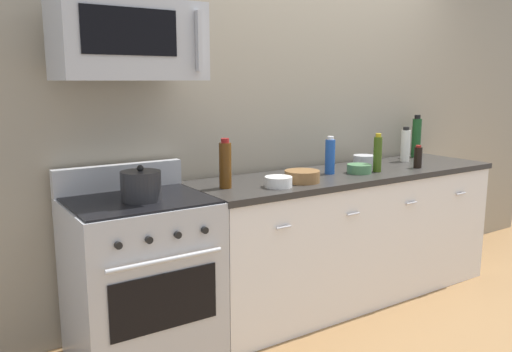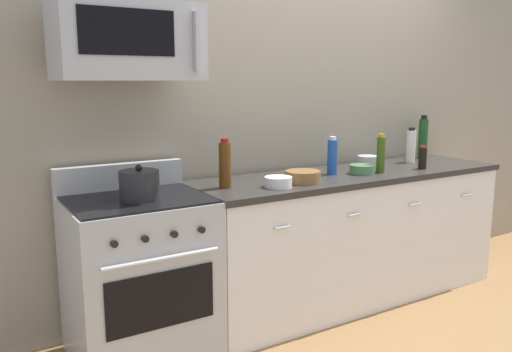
# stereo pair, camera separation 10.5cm
# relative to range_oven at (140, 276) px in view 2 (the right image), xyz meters

# --- Properties ---
(ground_plane) EXTENTS (6.54, 6.54, 0.00)m
(ground_plane) POSITION_rel_range_oven_xyz_m (1.56, -0.00, -0.47)
(ground_plane) COLOR olive
(back_wall) EXTENTS (5.45, 0.10, 2.70)m
(back_wall) POSITION_rel_range_oven_xyz_m (1.56, 0.41, 0.88)
(back_wall) COLOR #9E937F
(back_wall) RESTS_ON ground_plane
(counter_unit) EXTENTS (2.36, 0.66, 0.92)m
(counter_unit) POSITION_rel_range_oven_xyz_m (1.56, -0.00, -0.01)
(counter_unit) COLOR white
(counter_unit) RESTS_ON ground_plane
(range_oven) EXTENTS (0.76, 0.69, 1.07)m
(range_oven) POSITION_rel_range_oven_xyz_m (0.00, 0.00, 0.00)
(range_oven) COLOR #B7BABF
(range_oven) RESTS_ON ground_plane
(microwave) EXTENTS (0.74, 0.44, 0.40)m
(microwave) POSITION_rel_range_oven_xyz_m (0.00, 0.04, 1.28)
(microwave) COLOR #B7BABF
(bottle_olive_oil) EXTENTS (0.06, 0.06, 0.27)m
(bottle_olive_oil) POSITION_rel_range_oven_xyz_m (1.71, -0.11, 0.58)
(bottle_olive_oil) COLOR #385114
(bottle_olive_oil) RESTS_ON countertop_slab
(bottle_wine_green) EXTENTS (0.07, 0.07, 0.35)m
(bottle_wine_green) POSITION_rel_range_oven_xyz_m (2.51, 0.22, 0.62)
(bottle_wine_green) COLOR #19471E
(bottle_wine_green) RESTS_ON countertop_slab
(bottle_soy_sauce_dark) EXTENTS (0.06, 0.06, 0.17)m
(bottle_soy_sauce_dark) POSITION_rel_range_oven_xyz_m (2.08, -0.16, 0.53)
(bottle_soy_sauce_dark) COLOR black
(bottle_soy_sauce_dark) RESTS_ON countertop_slab
(bottle_vinegar_white) EXTENTS (0.07, 0.07, 0.27)m
(bottle_vinegar_white) POSITION_rel_range_oven_xyz_m (2.24, 0.11, 0.58)
(bottle_vinegar_white) COLOR silver
(bottle_vinegar_white) RESTS_ON countertop_slab
(bottle_soda_blue) EXTENTS (0.07, 0.07, 0.26)m
(bottle_soda_blue) POSITION_rel_range_oven_xyz_m (1.38, 0.01, 0.57)
(bottle_soda_blue) COLOR #1E4CA5
(bottle_soda_blue) RESTS_ON countertop_slab
(bottle_wine_amber) EXTENTS (0.07, 0.07, 0.30)m
(bottle_wine_amber) POSITION_rel_range_oven_xyz_m (0.54, -0.01, 0.59)
(bottle_wine_amber) COLOR #59330F
(bottle_wine_amber) RESTS_ON countertop_slab
(bowl_steel_prep) EXTENTS (0.16, 0.16, 0.08)m
(bowl_steel_prep) POSITION_rel_range_oven_xyz_m (1.84, 0.15, 0.49)
(bowl_steel_prep) COLOR #B2B5BA
(bowl_steel_prep) RESTS_ON countertop_slab
(bowl_white_ceramic) EXTENTS (0.17, 0.17, 0.06)m
(bowl_white_ceramic) POSITION_rel_range_oven_xyz_m (0.82, -0.16, 0.48)
(bowl_white_ceramic) COLOR white
(bowl_white_ceramic) RESTS_ON countertop_slab
(bowl_green_glaze) EXTENTS (0.17, 0.17, 0.06)m
(bowl_green_glaze) POSITION_rel_range_oven_xyz_m (1.56, -0.08, 0.48)
(bowl_green_glaze) COLOR #477A4C
(bowl_green_glaze) RESTS_ON countertop_slab
(bowl_wooden_salad) EXTENTS (0.22, 0.22, 0.07)m
(bowl_wooden_salad) POSITION_rel_range_oven_xyz_m (1.03, -0.12, 0.49)
(bowl_wooden_salad) COLOR brown
(bowl_wooden_salad) RESTS_ON countertop_slab
(stockpot) EXTENTS (0.21, 0.21, 0.19)m
(stockpot) POSITION_rel_range_oven_xyz_m (0.00, -0.05, 0.53)
(stockpot) COLOR #262628
(stockpot) RESTS_ON range_oven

